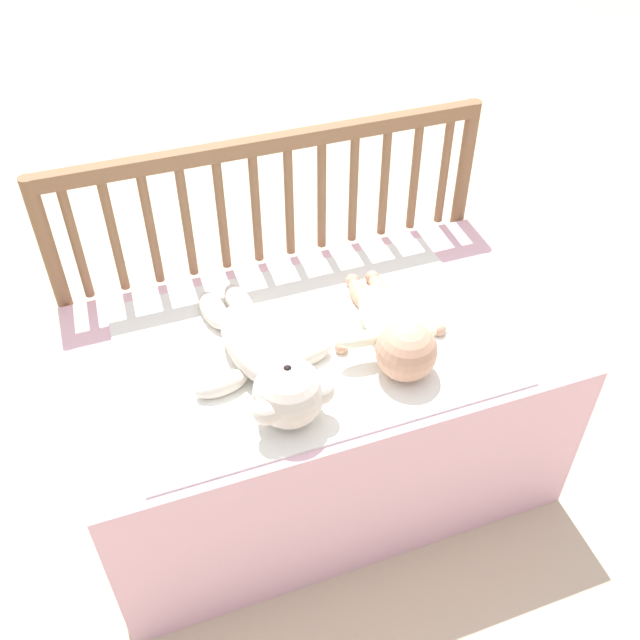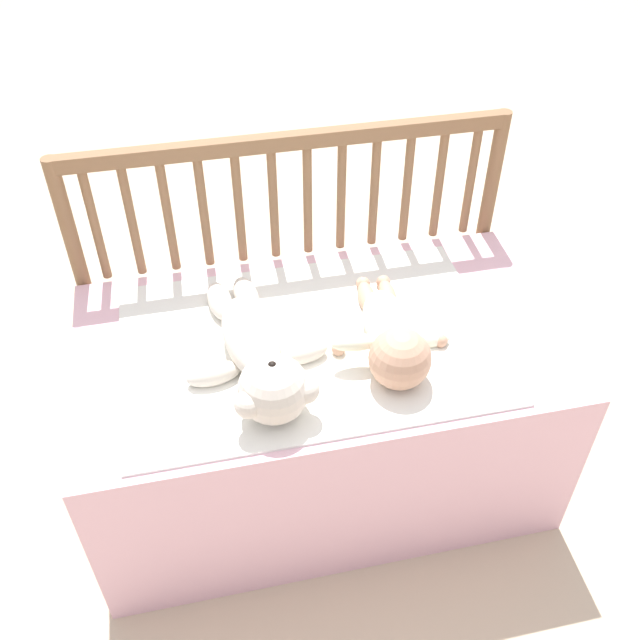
{
  "view_description": "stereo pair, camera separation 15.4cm",
  "coord_description": "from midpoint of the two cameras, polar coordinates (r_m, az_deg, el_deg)",
  "views": [
    {
      "loc": [
        -0.39,
        -1.08,
        1.57
      ],
      "look_at": [
        0.0,
        -0.0,
        0.53
      ],
      "focal_mm": 40.0,
      "sensor_mm": 36.0,
      "label": 1
    },
    {
      "loc": [
        -0.24,
        -1.13,
        1.57
      ],
      "look_at": [
        0.0,
        -0.0,
        0.53
      ],
      "focal_mm": 40.0,
      "sensor_mm": 36.0,
      "label": 2
    }
  ],
  "objects": [
    {
      "name": "crib_rail",
      "position": [
        1.78,
        -6.24,
        7.59
      ],
      "size": [
        1.08,
        0.04,
        0.8
      ],
      "color": "brown",
      "rests_on": "ground_plane"
    },
    {
      "name": "crib_mattress",
      "position": [
        1.76,
        -2.58,
        -7.22
      ],
      "size": [
        1.08,
        0.62,
        0.47
      ],
      "color": "#EDB7C6",
      "rests_on": "ground_plane"
    },
    {
      "name": "ground_plane",
      "position": [
        1.94,
        -2.37,
        -11.78
      ],
      "size": [
        12.0,
        12.0,
        0.0
      ],
      "primitive_type": "plane",
      "color": "#C6B293"
    },
    {
      "name": "teddy_bear",
      "position": [
        1.46,
        -7.33,
        -3.53
      ],
      "size": [
        0.31,
        0.48,
        0.14
      ],
      "color": "silver",
      "rests_on": "crib_mattress"
    },
    {
      "name": "blanket",
      "position": [
        1.57,
        -3.65,
        -2.03
      ],
      "size": [
        0.82,
        0.55,
        0.01
      ],
      "color": "white",
      "rests_on": "crib_mattress"
    },
    {
      "name": "baby",
      "position": [
        1.53,
        3.05,
        -1.04
      ],
      "size": [
        0.27,
        0.39,
        0.13
      ],
      "color": "#EAEACC",
      "rests_on": "crib_mattress"
    }
  ]
}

